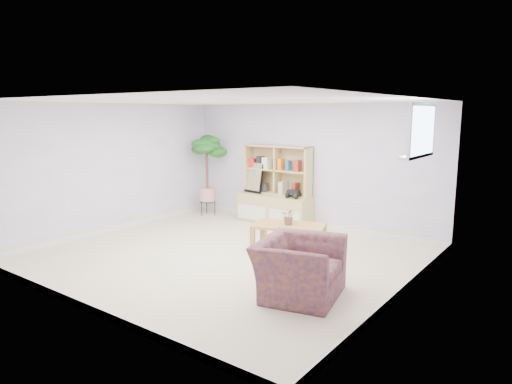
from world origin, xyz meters
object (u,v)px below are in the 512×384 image
Objects in this scene: storage_unit at (275,185)px; floor_tree at (207,175)px; armchair at (299,264)px; coffee_table at (289,238)px.

storage_unit is 1.65m from floor_tree.
storage_unit is 0.90× the size of floor_tree.
floor_tree is at bearing 42.95° from armchair.
floor_tree is 4.80m from armchair.
armchair is at bearing -51.27° from storage_unit.
storage_unit is at bearing 112.08° from coffee_table.
floor_tree is (-1.63, -0.22, 0.09)m from storage_unit.
coffee_table is 3.23m from floor_tree.
storage_unit is 2.03m from coffee_table.
armchair is at bearing -72.31° from coffee_table.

